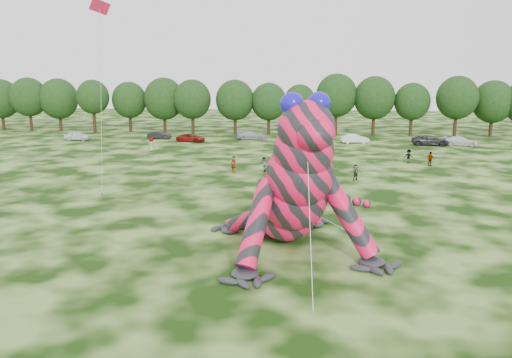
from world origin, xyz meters
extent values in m
plane|color=#16330A|center=(0.00, 0.00, 0.00)|extent=(240.00, 240.00, 0.00)
cube|color=red|center=(-12.90, 7.55, 15.19)|extent=(1.35, 1.15, 1.17)
cylinder|color=silver|center=(-14.06, 9.36, 7.59)|extent=(0.02, 0.02, 15.78)
cylinder|color=#382314|center=(-15.22, 11.17, 0.12)|extent=(0.08, 0.08, 0.24)
imported|color=white|center=(-34.10, 46.55, 0.69)|extent=(4.06, 1.66, 1.38)
imported|color=black|center=(-21.47, 49.24, 0.63)|extent=(3.85, 1.44, 1.26)
imported|color=maroon|center=(-15.54, 46.44, 0.63)|extent=(4.79, 2.71, 1.26)
imported|color=#A3A7AD|center=(-6.33, 49.97, 0.69)|extent=(4.83, 2.06, 1.39)
imported|color=#19214C|center=(1.20, 47.29, 0.75)|extent=(4.53, 2.11, 1.50)
imported|color=silver|center=(9.75, 47.53, 0.70)|extent=(4.44, 2.23, 1.40)
imported|color=#29292C|center=(20.65, 46.17, 0.74)|extent=(5.47, 2.74, 1.49)
imported|color=silver|center=(25.03, 46.15, 0.68)|extent=(5.01, 2.81, 1.37)
imported|color=gray|center=(-18.64, 36.14, 0.91)|extent=(1.01, 1.06, 1.83)
imported|color=gray|center=(-5.28, 22.31, 0.91)|extent=(0.80, 0.72, 1.83)
imported|color=gray|center=(7.34, 19.73, 0.81)|extent=(1.48, 1.28, 1.61)
imported|color=gray|center=(14.48, 30.36, 0.82)|extent=(1.22, 1.02, 1.64)
imported|color=gray|center=(16.56, 28.56, 0.84)|extent=(0.99, 0.98, 1.68)
imported|color=gray|center=(-2.14, 23.01, 0.82)|extent=(0.85, 0.96, 1.63)
camera|label=1|loc=(2.43, -29.46, 10.31)|focal=35.00mm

